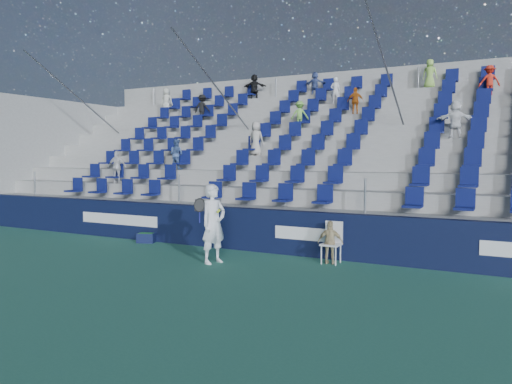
# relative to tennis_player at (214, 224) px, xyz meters

# --- Properties ---
(ground) EXTENTS (70.00, 70.00, 0.00)m
(ground) POSITION_rel_tennis_player_xyz_m (0.16, -1.22, -0.99)
(ground) COLOR #32755D
(ground) RESTS_ON ground
(sponsor_wall) EXTENTS (24.00, 0.32, 1.20)m
(sponsor_wall) POSITION_rel_tennis_player_xyz_m (0.16, 1.93, -0.39)
(sponsor_wall) COLOR black
(sponsor_wall) RESTS_ON ground
(grandstand) EXTENTS (24.00, 8.17, 6.63)m
(grandstand) POSITION_rel_tennis_player_xyz_m (0.15, 7.02, 1.14)
(grandstand) COLOR #A6A6A1
(grandstand) RESTS_ON ground
(tennis_player) EXTENTS (0.73, 0.83, 1.98)m
(tennis_player) POSITION_rel_tennis_player_xyz_m (0.00, 0.00, 0.00)
(tennis_player) COLOR white
(tennis_player) RESTS_ON ground
(line_judge_chair) EXTENTS (0.46, 0.47, 1.04)m
(line_judge_chair) POSITION_rel_tennis_player_xyz_m (2.61, 1.44, -0.40)
(line_judge_chair) COLOR white
(line_judge_chair) RESTS_ON ground
(line_judge) EXTENTS (0.67, 0.37, 1.08)m
(line_judge) POSITION_rel_tennis_player_xyz_m (2.61, 1.28, -0.45)
(line_judge) COLOR tan
(line_judge) RESTS_ON ground
(ball_bin) EXTENTS (0.62, 0.51, 0.30)m
(ball_bin) POSITION_rel_tennis_player_xyz_m (-3.48, 1.53, -0.83)
(ball_bin) COLOR #11183E
(ball_bin) RESTS_ON ground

